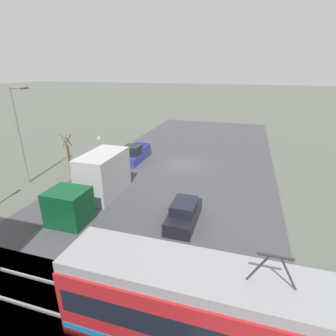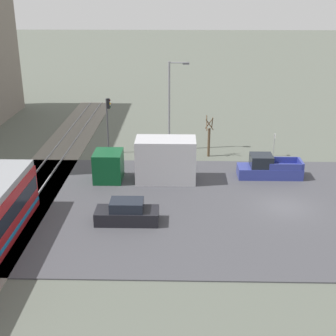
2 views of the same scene
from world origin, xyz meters
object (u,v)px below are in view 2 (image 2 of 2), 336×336
at_px(box_truck, 152,161).
at_px(pickup_truck, 268,169).
at_px(street_tree, 209,138).
at_px(street_lamp_near_crossing, 171,100).
at_px(sedan_car_0, 127,213).
at_px(no_parking_sign, 274,142).
at_px(traffic_light_pole, 108,118).

distance_m(box_truck, pickup_truck, 9.75).
xyz_separation_m(street_tree, street_lamp_near_crossing, (1.86, 3.57, 3.16)).
distance_m(pickup_truck, sedan_car_0, 13.79).
bearing_deg(street_lamp_near_crossing, no_parking_sign, -99.98).
relative_size(box_truck, pickup_truck, 1.56).
height_order(traffic_light_pole, no_parking_sign, traffic_light_pole).
height_order(box_truck, street_tree, street_tree).
bearing_deg(pickup_truck, box_truck, 95.73).
xyz_separation_m(box_truck, sedan_car_0, (-7.45, 1.26, -0.99)).
xyz_separation_m(box_truck, pickup_truck, (0.97, -9.66, -0.91)).
distance_m(street_lamp_near_crossing, no_parking_sign, 10.49).
bearing_deg(traffic_light_pole, sedan_car_0, -167.37).
bearing_deg(no_parking_sign, traffic_light_pole, 88.20).
height_order(street_lamp_near_crossing, no_parking_sign, street_lamp_near_crossing).
bearing_deg(street_lamp_near_crossing, street_tree, -117.55).
relative_size(sedan_car_0, street_lamp_near_crossing, 0.50).
bearing_deg(sedan_car_0, street_tree, -24.53).
relative_size(sedan_car_0, street_tree, 1.09).
bearing_deg(traffic_light_pole, no_parking_sign, -91.80).
bearing_deg(no_parking_sign, street_lamp_near_crossing, 80.02).
height_order(sedan_car_0, street_tree, street_tree).
height_order(sedan_car_0, no_parking_sign, no_parking_sign).
relative_size(sedan_car_0, traffic_light_pole, 0.79).
relative_size(pickup_truck, no_parking_sign, 2.38).
height_order(pickup_truck, no_parking_sign, no_parking_sign).
bearing_deg(box_truck, pickup_truck, -84.27).
bearing_deg(box_truck, street_lamp_near_crossing, -10.00).
bearing_deg(street_tree, no_parking_sign, -88.56).
height_order(box_truck, sedan_car_0, box_truck).
bearing_deg(sedan_car_0, traffic_light_pole, 12.63).
height_order(traffic_light_pole, street_tree, traffic_light_pole).
height_order(street_tree, no_parking_sign, street_tree).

